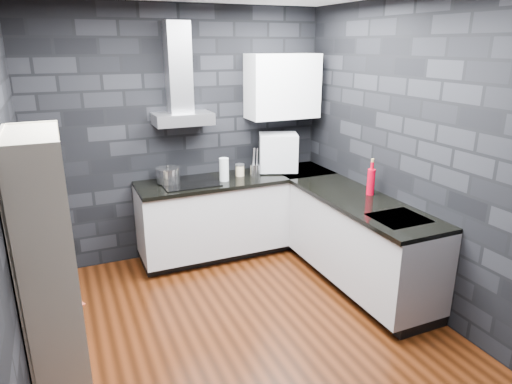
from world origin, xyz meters
TOP-DOWN VIEW (x-y plane):
  - ground at (0.00, 0.00)m, footprint 3.20×3.20m
  - wall_back at (0.00, 1.62)m, footprint 3.20×0.05m
  - wall_front at (0.00, -1.62)m, footprint 3.20×0.05m
  - wall_left at (-1.62, 0.00)m, footprint 0.05×3.20m
  - wall_right at (1.62, 0.00)m, footprint 0.05×3.20m
  - toekick_back at (0.50, 1.34)m, footprint 2.18×0.50m
  - toekick_right at (1.34, 0.10)m, footprint 0.50×1.78m
  - counter_back_cab at (0.50, 1.30)m, footprint 2.20×0.60m
  - counter_right_cab at (1.30, 0.10)m, footprint 0.60×1.80m
  - counter_back_top at (0.50, 1.29)m, footprint 2.20×0.62m
  - counter_right_top at (1.29, 0.10)m, footprint 0.62×1.80m
  - counter_corner_top at (1.30, 1.30)m, footprint 0.62×0.62m
  - hood_body at (-0.05, 1.43)m, footprint 0.60×0.34m
  - hood_chimney at (-0.05, 1.50)m, footprint 0.24×0.20m
  - upper_cabinet at (1.10, 1.43)m, footprint 0.80×0.35m
  - cooktop at (-0.05, 1.30)m, footprint 0.58×0.50m
  - sink_rim at (1.30, -0.40)m, footprint 0.44×0.40m
  - pot at (-0.25, 1.38)m, footprint 0.27×0.27m
  - glass_vase at (0.32, 1.23)m, footprint 0.10×0.10m
  - storage_jar at (0.54, 1.34)m, footprint 0.10×0.10m
  - utensil_crock at (0.69, 1.25)m, footprint 0.11×0.11m
  - appliance_garage at (1.01, 1.34)m, footprint 0.51×0.46m
  - red_bottle at (1.46, 0.21)m, footprint 0.09×0.09m
  - bookshelf at (-1.42, -0.17)m, footprint 0.42×0.83m
  - fruit_bowl at (-1.42, -0.23)m, footprint 0.29×0.29m
  - book_red at (-1.41, -0.00)m, footprint 0.15×0.09m
  - book_second at (-1.45, 0.01)m, footprint 0.13×0.10m

SIDE VIEW (x-z plane):
  - ground at x=0.00m, z-range 0.00..0.00m
  - toekick_back at x=0.50m, z-range 0.00..0.10m
  - toekick_right at x=1.34m, z-range 0.00..0.10m
  - counter_back_cab at x=0.50m, z-range 0.10..0.86m
  - counter_right_cab at x=1.30m, z-range 0.10..0.86m
  - book_red at x=-1.41m, z-range 0.47..0.68m
  - book_second at x=-1.45m, z-range 0.49..0.69m
  - counter_back_top at x=0.50m, z-range 0.86..0.90m
  - counter_right_top at x=1.29m, z-range 0.86..0.90m
  - counter_corner_top at x=1.30m, z-range 0.86..0.90m
  - sink_rim at x=1.30m, z-range 0.89..0.90m
  - bookshelf at x=-1.42m, z-range 0.00..1.80m
  - cooktop at x=-0.05m, z-range 0.90..0.91m
  - fruit_bowl at x=-1.42m, z-range 0.91..0.97m
  - storage_jar at x=0.54m, z-range 0.90..1.02m
  - utensil_crock at x=0.69m, z-range 0.90..1.04m
  - pot at x=-0.25m, z-range 0.91..1.05m
  - glass_vase at x=0.32m, z-range 0.90..1.15m
  - red_bottle at x=1.46m, z-range 0.90..1.15m
  - appliance_garage at x=1.01m, z-range 0.91..1.34m
  - wall_back at x=0.00m, z-range 0.00..2.70m
  - wall_front at x=0.00m, z-range 0.00..2.70m
  - wall_left at x=-1.62m, z-range 0.00..2.70m
  - wall_right at x=1.62m, z-range 0.00..2.70m
  - hood_body at x=-0.05m, z-range 1.50..1.62m
  - upper_cabinet at x=1.10m, z-range 1.50..2.20m
  - hood_chimney at x=-0.05m, z-range 1.62..2.52m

